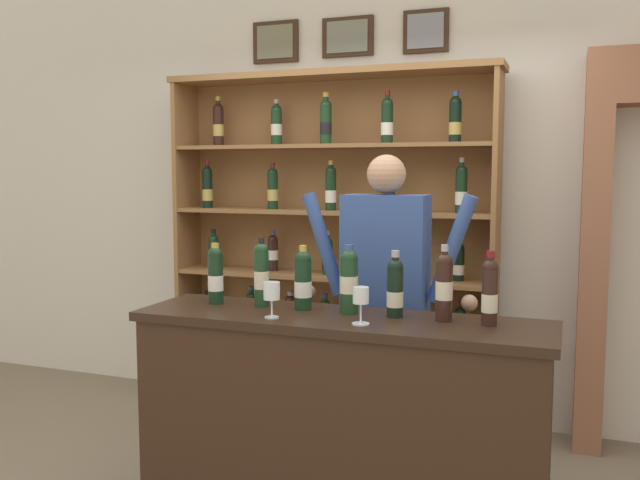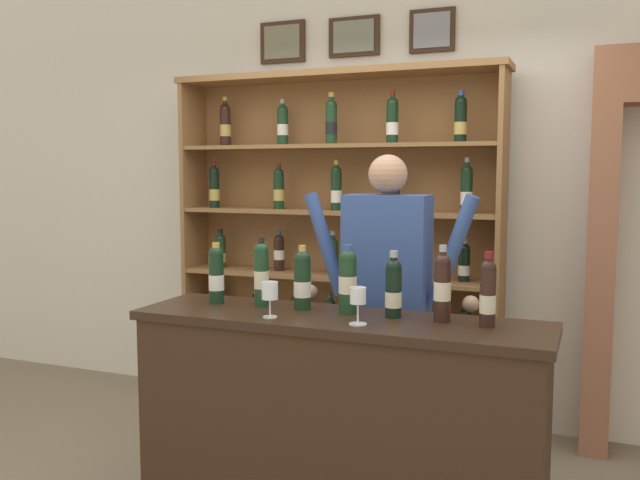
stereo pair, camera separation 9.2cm
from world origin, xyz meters
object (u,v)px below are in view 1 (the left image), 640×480
at_px(tasting_bottle_bianco, 262,274).
at_px(wine_shelf, 331,240).
at_px(tasting_bottle_chianti, 216,274).
at_px(tasting_bottle_super_tuscan, 349,279).
at_px(shopkeeper, 385,286).
at_px(wine_glass_center, 272,293).
at_px(tasting_bottle_grappa, 395,287).
at_px(tasting_bottle_vin_santo, 444,285).
at_px(tasting_bottle_prosecco, 490,291).
at_px(wine_glass_right, 361,298).
at_px(tasting_counter, 339,429).
at_px(tasting_bottle_brunello, 303,280).

bearing_deg(tasting_bottle_bianco, wine_shelf, 95.66).
relative_size(tasting_bottle_chianti, tasting_bottle_super_tuscan, 0.94).
xyz_separation_m(shopkeeper, tasting_bottle_bianco, (-0.47, -0.46, 0.10)).
bearing_deg(wine_glass_center, wine_shelf, 100.19).
height_order(shopkeeper, tasting_bottle_chianti, shopkeeper).
distance_m(tasting_bottle_super_tuscan, tasting_bottle_grappa, 0.21).
height_order(tasting_bottle_chianti, tasting_bottle_vin_santo, tasting_bottle_vin_santo).
distance_m(tasting_bottle_bianco, tasting_bottle_vin_santo, 0.85).
xyz_separation_m(tasting_bottle_prosecco, wine_glass_center, (-0.89, -0.18, -0.03)).
distance_m(tasting_bottle_bianco, wine_glass_center, 0.25).
height_order(wine_shelf, wine_glass_right, wine_shelf).
bearing_deg(tasting_bottle_prosecco, wine_shelf, 130.61).
relative_size(shopkeeper, wine_glass_center, 11.05).
height_order(tasting_bottle_bianco, tasting_bottle_prosecco, tasting_bottle_bianco).
distance_m(wine_shelf, tasting_bottle_vin_santo, 1.66).
distance_m(tasting_bottle_vin_santo, wine_glass_center, 0.73).
distance_m(tasting_counter, tasting_bottle_chianti, 0.91).
relative_size(shopkeeper, tasting_bottle_bianco, 5.32).
height_order(tasting_counter, tasting_bottle_brunello, tasting_bottle_brunello).
bearing_deg(wine_shelf, tasting_bottle_prosecco, -49.39).
bearing_deg(shopkeeper, wine_glass_center, -116.03).
height_order(tasting_counter, wine_glass_center, wine_glass_center).
distance_m(wine_shelf, tasting_bottle_brunello, 1.37).
bearing_deg(tasting_bottle_brunello, tasting_bottle_super_tuscan, -2.46).
bearing_deg(tasting_bottle_vin_santo, tasting_counter, -171.03).
bearing_deg(shopkeeper, wine_glass_right, -83.88).
bearing_deg(wine_glass_right, tasting_bottle_vin_santo, 30.83).
height_order(wine_shelf, tasting_bottle_chianti, wine_shelf).
distance_m(tasting_bottle_chianti, tasting_bottle_brunello, 0.44).
xyz_separation_m(tasting_counter, wine_glass_center, (-0.26, -0.13, 0.61)).
bearing_deg(tasting_bottle_bianco, shopkeeper, 44.45).
height_order(wine_shelf, tasting_bottle_vin_santo, wine_shelf).
xyz_separation_m(tasting_counter, tasting_bottle_super_tuscan, (0.02, 0.07, 0.66)).
relative_size(wine_shelf, tasting_counter, 1.24).
height_order(tasting_counter, tasting_bottle_super_tuscan, tasting_bottle_super_tuscan).
height_order(tasting_bottle_bianco, tasting_bottle_brunello, tasting_bottle_bianco).
bearing_deg(tasting_bottle_bianco, tasting_bottle_prosecco, -1.49).
xyz_separation_m(wine_shelf, tasting_bottle_bianco, (0.13, -1.34, -0.02)).
distance_m(tasting_bottle_bianco, wine_glass_right, 0.57).
distance_m(tasting_bottle_chianti, tasting_bottle_bianco, 0.24).
xyz_separation_m(tasting_bottle_chianti, tasting_bottle_brunello, (0.44, 0.02, -0.00)).
distance_m(tasting_counter, tasting_bottle_grappa, 0.68).
relative_size(tasting_bottle_brunello, wine_glass_right, 1.89).
xyz_separation_m(wine_shelf, wine_glass_center, (0.28, -1.54, -0.07)).
bearing_deg(tasting_counter, tasting_bottle_bianco, 169.46).
bearing_deg(tasting_counter, wine_shelf, 110.93).
distance_m(tasting_counter, tasting_bottle_brunello, 0.68).
distance_m(tasting_bottle_brunello, tasting_bottle_grappa, 0.43).
distance_m(tasting_bottle_super_tuscan, wine_glass_right, 0.22).
distance_m(tasting_counter, tasting_bottle_vin_santo, 0.79).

